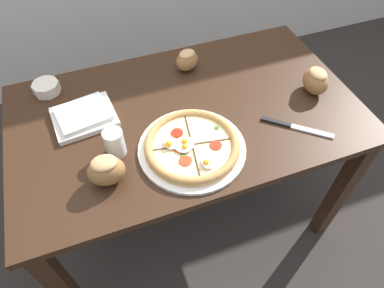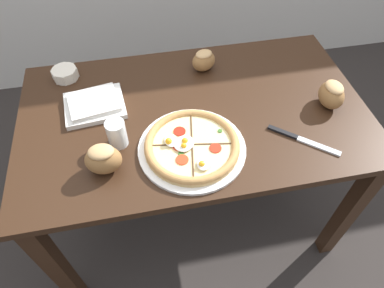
{
  "view_description": "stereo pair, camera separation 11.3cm",
  "coord_description": "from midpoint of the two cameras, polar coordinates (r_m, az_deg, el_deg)",
  "views": [
    {
      "loc": [
        -0.29,
        -0.85,
        1.64
      ],
      "look_at": [
        -0.04,
        -0.18,
        0.77
      ],
      "focal_mm": 32.0,
      "sensor_mm": 36.0,
      "label": 1
    },
    {
      "loc": [
        -0.18,
        -0.88,
        1.64
      ],
      "look_at": [
        -0.04,
        -0.18,
        0.77
      ],
      "focal_mm": 32.0,
      "sensor_mm": 36.0,
      "label": 2
    }
  ],
  "objects": [
    {
      "name": "ground_plane",
      "position": [
        1.87,
        -2.4,
        -10.87
      ],
      "size": [
        12.0,
        12.0,
        0.0
      ],
      "primitive_type": "plane",
      "color": "#2D2826"
    },
    {
      "name": "dining_table",
      "position": [
        1.35,
        -3.27,
        2.05
      ],
      "size": [
        1.28,
        0.76,
        0.74
      ],
      "color": "#331E11",
      "rests_on": "ground_plane"
    },
    {
      "name": "pizza",
      "position": [
        1.13,
        -2.87,
        -0.52
      ],
      "size": [
        0.36,
        0.36,
        0.05
      ],
      "color": "white",
      "rests_on": "dining_table"
    },
    {
      "name": "ramekin_bowl",
      "position": [
        1.47,
        -25.2,
        8.42
      ],
      "size": [
        0.1,
        0.1,
        0.04
      ],
      "color": "silver",
      "rests_on": "dining_table"
    },
    {
      "name": "napkin_folded",
      "position": [
        1.31,
        -19.97,
        4.3
      ],
      "size": [
        0.23,
        0.2,
        0.04
      ],
      "rotation": [
        0.0,
        0.0,
        0.1
      ],
      "color": "silver",
      "rests_on": "dining_table"
    },
    {
      "name": "bread_piece_near",
      "position": [
        1.38,
        17.73,
        9.93
      ],
      "size": [
        0.09,
        0.11,
        0.1
      ],
      "rotation": [
        0.0,
        0.0,
        1.59
      ],
      "color": "olive",
      "rests_on": "dining_table"
    },
    {
      "name": "bread_piece_mid",
      "position": [
        1.43,
        -3.14,
        13.71
      ],
      "size": [
        0.12,
        0.1,
        0.09
      ],
      "rotation": [
        0.0,
        0.0,
        0.32
      ],
      "color": "olive",
      "rests_on": "dining_table"
    },
    {
      "name": "bread_piece_far",
      "position": [
        1.08,
        -17.07,
        -4.36
      ],
      "size": [
        0.12,
        0.1,
        0.1
      ],
      "rotation": [
        0.0,
        0.0,
        3.04
      ],
      "color": "olive",
      "rests_on": "dining_table"
    },
    {
      "name": "knife_main",
      "position": [
        1.25,
        14.48,
        2.6
      ],
      "size": [
        0.21,
        0.18,
        0.01
      ],
      "rotation": [
        0.0,
        0.0,
        -0.7
      ],
      "color": "silver",
      "rests_on": "dining_table"
    },
    {
      "name": "water_glass",
      "position": [
        1.15,
        -15.48,
        -0.14
      ],
      "size": [
        0.07,
        0.07,
        0.1
      ],
      "color": "white",
      "rests_on": "dining_table"
    }
  ]
}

